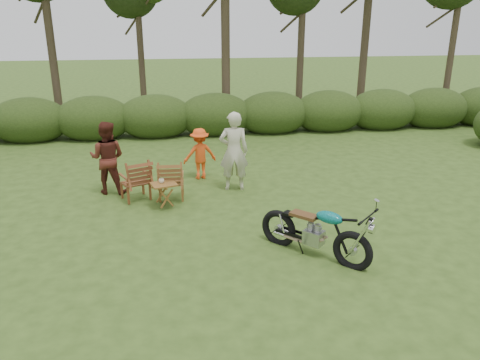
{
  "coord_description": "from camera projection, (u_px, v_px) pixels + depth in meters",
  "views": [
    {
      "loc": [
        -1.55,
        -6.64,
        3.78
      ],
      "look_at": [
        -0.3,
        1.51,
        0.9
      ],
      "focal_mm": 35.0,
      "sensor_mm": 36.0,
      "label": 1
    }
  ],
  "objects": [
    {
      "name": "lawn_chair_left",
      "position": [
        137.0,
        199.0,
        10.28
      ],
      "size": [
        0.82,
        0.82,
        0.91
      ],
      "primitive_type": null,
      "rotation": [
        0.0,
        0.0,
        3.55
      ],
      "color": "brown",
      "rests_on": "ground"
    },
    {
      "name": "motorcycle",
      "position": [
        313.0,
        254.0,
        7.89
      ],
      "size": [
        1.89,
        1.92,
        1.11
      ],
      "primitive_type": null,
      "rotation": [
        0.0,
        0.0,
        -0.81
      ],
      "color": "#0DABA8",
      "rests_on": "ground"
    },
    {
      "name": "lawn_chair_right",
      "position": [
        172.0,
        198.0,
        10.3
      ],
      "size": [
        0.64,
        0.64,
        0.89
      ],
      "primitive_type": null,
      "rotation": [
        0.0,
        0.0,
        3.09
      ],
      "color": "brown",
      "rests_on": "ground"
    },
    {
      "name": "adult_b",
      "position": [
        111.0,
        192.0,
        10.67
      ],
      "size": [
        0.91,
        0.77,
        1.64
      ],
      "primitive_type": "imported",
      "rotation": [
        0.0,
        0.0,
        2.94
      ],
      "color": "#511F17",
      "rests_on": "ground"
    },
    {
      "name": "child",
      "position": [
        201.0,
        178.0,
        11.6
      ],
      "size": [
        0.89,
        0.62,
        1.26
      ],
      "primitive_type": "imported",
      "rotation": [
        0.0,
        0.0,
        3.34
      ],
      "color": "#F04C16",
      "rests_on": "ground"
    },
    {
      "name": "adult_a",
      "position": [
        234.0,
        189.0,
        10.87
      ],
      "size": [
        0.7,
        0.49,
        1.82
      ],
      "primitive_type": "imported",
      "rotation": [
        0.0,
        0.0,
        3.06
      ],
      "color": "beige",
      "rests_on": "ground"
    },
    {
      "name": "ground",
      "position": [
        272.0,
        261.0,
        7.67
      ],
      "size": [
        80.0,
        80.0,
        0.0
      ],
      "primitive_type": "plane",
      "color": "#2D4517",
      "rests_on": "ground"
    },
    {
      "name": "side_table",
      "position": [
        164.0,
        196.0,
        9.73
      ],
      "size": [
        0.62,
        0.57,
        0.54
      ],
      "primitive_type": null,
      "rotation": [
        0.0,
        0.0,
        0.29
      ],
      "color": "brown",
      "rests_on": "ground"
    },
    {
      "name": "tree_line",
      "position": [
        226.0,
        16.0,
        15.57
      ],
      "size": [
        22.52,
        11.62,
        8.14
      ],
      "color": "#3D2C21",
      "rests_on": "ground"
    },
    {
      "name": "cup",
      "position": [
        162.0,
        181.0,
        9.66
      ],
      "size": [
        0.14,
        0.14,
        0.09
      ],
      "primitive_type": "imported",
      "rotation": [
        0.0,
        0.0,
        0.32
      ],
      "color": "beige",
      "rests_on": "side_table"
    }
  ]
}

